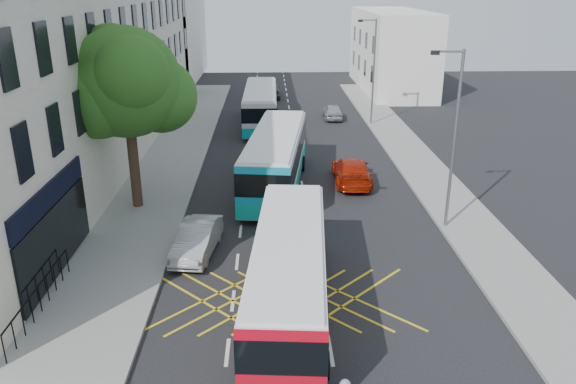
{
  "coord_description": "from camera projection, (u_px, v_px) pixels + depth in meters",
  "views": [
    {
      "loc": [
        -1.82,
        -11.56,
        10.78
      ],
      "look_at": [
        -1.04,
        11.21,
        2.2
      ],
      "focal_mm": 35.0,
      "sensor_mm": 36.0,
      "label": 1
    }
  ],
  "objects": [
    {
      "name": "bus_mid",
      "position": [
        276.0,
        159.0,
        30.7
      ],
      "size": [
        3.95,
        11.42,
        3.15
      ],
      "rotation": [
        0.0,
        0.0,
        -0.12
      ],
      "color": "silver",
      "rests_on": "ground"
    },
    {
      "name": "building_right",
      "position": [
        391.0,
        50.0,
        58.5
      ],
      "size": [
        6.0,
        18.0,
        8.0
      ],
      "primitive_type": "cube",
      "color": "silver",
      "rests_on": "ground"
    },
    {
      "name": "lamp_far",
      "position": [
        373.0,
        66.0,
        43.17
      ],
      "size": [
        1.45,
        0.15,
        8.0
      ],
      "color": "slate",
      "rests_on": "pavement_right"
    },
    {
      "name": "red_hatchback",
      "position": [
        352.0,
        171.0,
        31.77
      ],
      "size": [
        2.2,
        4.99,
        1.43
      ],
      "primitive_type": "imported",
      "rotation": [
        0.0,
        0.0,
        3.1
      ],
      "color": "#B01F07",
      "rests_on": "ground"
    },
    {
      "name": "parked_car_silver",
      "position": [
        197.0,
        239.0,
        23.44
      ],
      "size": [
        1.94,
        4.21,
        1.34
      ],
      "primitive_type": "imported",
      "rotation": [
        0.0,
        0.0,
        -0.13
      ],
      "color": "#A1A4A8",
      "rests_on": "ground"
    },
    {
      "name": "pavement_right",
      "position": [
        451.0,
        203.0,
        28.91
      ],
      "size": [
        3.0,
        70.0,
        0.15
      ],
      "primitive_type": "cube",
      "color": "gray",
      "rests_on": "ground"
    },
    {
      "name": "bus_near",
      "position": [
        289.0,
        273.0,
        18.96
      ],
      "size": [
        3.15,
        10.41,
        2.88
      ],
      "rotation": [
        0.0,
        0.0,
        -0.08
      ],
      "color": "silver",
      "rests_on": "ground"
    },
    {
      "name": "terrace_far",
      "position": [
        161.0,
        35.0,
        63.9
      ],
      "size": [
        8.0,
        20.0,
        10.0
      ],
      "primitive_type": "cube",
      "color": "silver",
      "rests_on": "ground"
    },
    {
      "name": "distant_car_silver",
      "position": [
        333.0,
        111.0,
        46.66
      ],
      "size": [
        1.47,
        3.61,
        1.23
      ],
      "primitive_type": "imported",
      "rotation": [
        0.0,
        0.0,
        3.13
      ],
      "color": "#9A9BA1",
      "rests_on": "ground"
    },
    {
      "name": "lamp_near",
      "position": [
        453.0,
        132.0,
        24.46
      ],
      "size": [
        1.45,
        0.15,
        8.0
      ],
      "color": "slate",
      "rests_on": "pavement_right"
    },
    {
      "name": "railings",
      "position": [
        40.0,
        297.0,
        19.06
      ],
      "size": [
        0.08,
        5.6,
        1.14
      ],
      "primitive_type": null,
      "color": "black",
      "rests_on": "pavement_left"
    },
    {
      "name": "terrace_main",
      "position": [
        72.0,
        50.0,
        34.74
      ],
      "size": [
        8.3,
        45.0,
        13.5
      ],
      "color": "beige",
      "rests_on": "ground"
    },
    {
      "name": "pavement_left",
      "position": [
        138.0,
        207.0,
        28.4
      ],
      "size": [
        5.0,
        70.0,
        0.15
      ],
      "primitive_type": "cube",
      "color": "gray",
      "rests_on": "ground"
    },
    {
      "name": "street_tree",
      "position": [
        125.0,
        84.0,
        26.17
      ],
      "size": [
        6.3,
        5.7,
        8.8
      ],
      "color": "#382619",
      "rests_on": "pavement_left"
    },
    {
      "name": "distant_car_grey",
      "position": [
        268.0,
        90.0,
        55.28
      ],
      "size": [
        2.51,
        5.19,
        1.42
      ],
      "primitive_type": "imported",
      "rotation": [
        0.0,
        0.0,
        0.03
      ],
      "color": "#3B3D42",
      "rests_on": "ground"
    },
    {
      "name": "bus_far",
      "position": [
        261.0,
        106.0,
        44.09
      ],
      "size": [
        2.75,
        10.7,
        3.0
      ],
      "rotation": [
        0.0,
        0.0,
        -0.01
      ],
      "color": "silver",
      "rests_on": "ground"
    }
  ]
}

